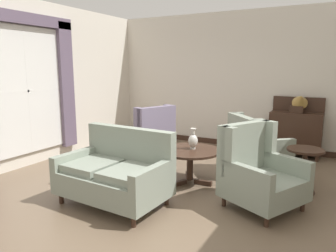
# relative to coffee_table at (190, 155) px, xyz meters

# --- Properties ---
(ground) EXTENTS (8.85, 8.85, 0.00)m
(ground) POSITION_rel_coffee_table_xyz_m (-0.01, -0.51, -0.44)
(ground) COLOR brown
(wall_back) EXTENTS (6.15, 0.08, 2.97)m
(wall_back) POSITION_rel_coffee_table_xyz_m (-0.01, 2.65, 1.04)
(wall_back) COLOR silver
(wall_back) RESTS_ON ground
(wall_left) EXTENTS (0.08, 4.43, 2.97)m
(wall_left) POSITION_rel_coffee_table_xyz_m (-3.01, 0.44, 1.04)
(wall_left) COLOR silver
(wall_left) RESTS_ON ground
(baseboard_back) EXTENTS (5.99, 0.03, 0.12)m
(baseboard_back) POSITION_rel_coffee_table_xyz_m (-0.01, 2.60, -0.38)
(baseboard_back) COLOR #382319
(baseboard_back) RESTS_ON ground
(window_with_curtains) EXTENTS (0.12, 2.07, 2.51)m
(window_with_curtains) POSITION_rel_coffee_table_xyz_m (-2.91, -0.53, 1.08)
(window_with_curtains) COLOR silver
(coffee_table) EXTENTS (0.94, 0.94, 0.53)m
(coffee_table) POSITION_rel_coffee_table_xyz_m (0.00, 0.00, 0.00)
(coffee_table) COLOR #382319
(coffee_table) RESTS_ON ground
(porcelain_vase) EXTENTS (0.15, 0.15, 0.33)m
(porcelain_vase) POSITION_rel_coffee_table_xyz_m (0.02, 0.06, 0.22)
(porcelain_vase) COLOR beige
(porcelain_vase) RESTS_ON coffee_table
(settee) EXTENTS (1.46, 0.94, 0.97)m
(settee) POSITION_rel_coffee_table_xyz_m (-0.55, -1.14, -0.04)
(settee) COLOR gray
(settee) RESTS_ON ground
(armchair_near_window) EXTENTS (1.17, 1.17, 1.00)m
(armchair_near_window) POSITION_rel_coffee_table_xyz_m (0.77, 0.95, -0.02)
(armchair_near_window) COLOR gray
(armchair_near_window) RESTS_ON ground
(armchair_far_left) EXTENTS (1.12, 1.07, 1.06)m
(armchair_far_left) POSITION_rel_coffee_table_xyz_m (-1.25, 0.79, -0.00)
(armchair_far_left) COLOR slate
(armchair_far_left) RESTS_ON ground
(armchair_back_corner) EXTENTS (1.13, 1.14, 1.06)m
(armchair_back_corner) POSITION_rel_coffee_table_xyz_m (1.12, -0.36, 0.00)
(armchair_back_corner) COLOR gray
(armchair_back_corner) RESTS_ON ground
(side_table) EXTENTS (0.50, 0.50, 0.65)m
(side_table) POSITION_rel_coffee_table_xyz_m (1.60, 0.40, -0.05)
(side_table) COLOR #382319
(side_table) RESTS_ON ground
(sideboard) EXTENTS (0.98, 0.41, 1.19)m
(sideboard) POSITION_rel_coffee_table_xyz_m (1.23, 2.36, 0.07)
(sideboard) COLOR #382319
(sideboard) RESTS_ON ground
(gramophone) EXTENTS (0.36, 0.43, 0.46)m
(gramophone) POSITION_rel_coffee_table_xyz_m (1.28, 2.27, 0.67)
(gramophone) COLOR #382319
(gramophone) RESTS_ON sideboard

